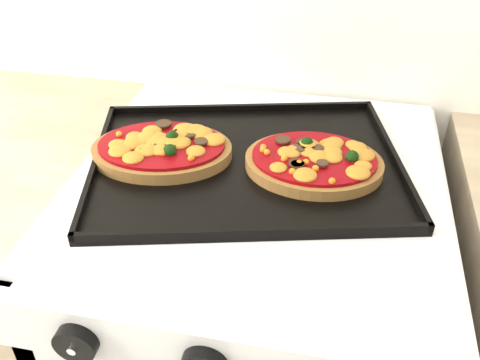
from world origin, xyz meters
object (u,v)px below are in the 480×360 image
(baking_tray, at_px, (246,162))
(pizza_left, at_px, (162,148))
(stove, at_px, (254,349))
(pizza_right, at_px, (314,161))

(baking_tray, distance_m, pizza_left, 0.14)
(stove, distance_m, pizza_right, 0.49)
(pizza_left, bearing_deg, pizza_right, 3.37)
(pizza_right, bearing_deg, pizza_left, -176.63)
(pizza_left, bearing_deg, baking_tray, 4.59)
(pizza_right, bearing_deg, stove, -170.71)
(pizza_left, xyz_separation_m, pizza_right, (0.25, 0.01, -0.00))
(baking_tray, xyz_separation_m, pizza_right, (0.11, 0.00, 0.01))
(pizza_right, bearing_deg, baking_tray, -178.19)
(baking_tray, xyz_separation_m, pizza_left, (-0.14, -0.01, 0.01))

